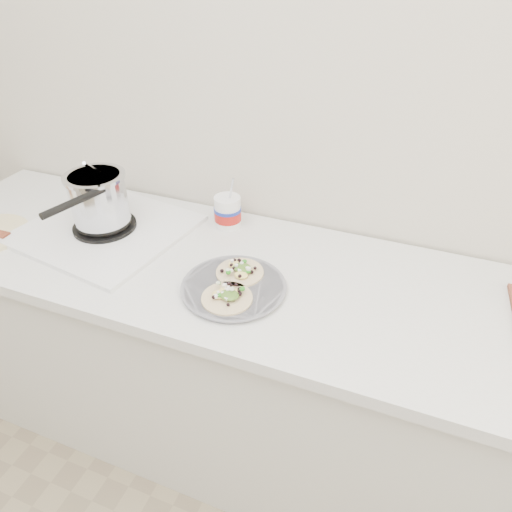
% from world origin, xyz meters
% --- Properties ---
extents(counter, '(2.44, 0.66, 0.90)m').
position_xyz_m(counter, '(0.00, 1.43, 0.45)').
color(counter, silver).
rests_on(counter, ground).
extents(stove, '(0.59, 0.56, 0.25)m').
position_xyz_m(stove, '(-0.57, 1.45, 0.98)').
color(stove, silver).
rests_on(stove, counter).
extents(taco_plate, '(0.31, 0.31, 0.04)m').
position_xyz_m(taco_plate, '(-0.03, 1.32, 0.92)').
color(taco_plate, slate).
rests_on(taco_plate, counter).
extents(tub, '(0.09, 0.09, 0.21)m').
position_xyz_m(tub, '(-0.19, 1.63, 0.97)').
color(tub, white).
rests_on(tub, counter).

